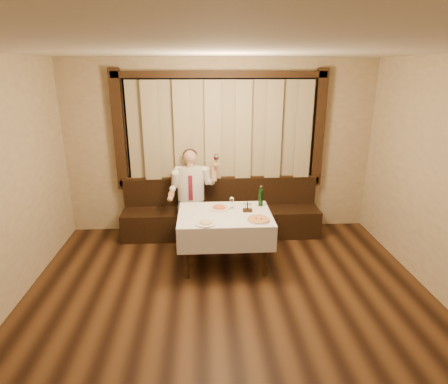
{
  "coord_description": "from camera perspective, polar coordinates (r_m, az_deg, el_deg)",
  "views": [
    {
      "loc": [
        -0.28,
        -3.03,
        2.64
      ],
      "look_at": [
        0.0,
        1.9,
        1.0
      ],
      "focal_mm": 30.0,
      "sensor_mm": 36.0,
      "label": 1
    }
  ],
  "objects": [
    {
      "name": "green_bottle",
      "position": [
        5.37,
        5.61,
        -0.83
      ],
      "size": [
        0.07,
        0.07,
        0.3
      ],
      "rotation": [
        0.0,
        0.0,
        0.18
      ],
      "color": "#0D3F10",
      "rests_on": "dining_table"
    },
    {
      "name": "pizza",
      "position": [
        4.89,
        5.27,
        -4.19
      ],
      "size": [
        0.31,
        0.31,
        0.03
      ],
      "rotation": [
        0.0,
        0.0,
        0.31
      ],
      "color": "white",
      "rests_on": "dining_table"
    },
    {
      "name": "seated_man",
      "position": [
        5.95,
        -5.03,
        0.61
      ],
      "size": [
        0.8,
        0.59,
        1.44
      ],
      "color": "black",
      "rests_on": "ground"
    },
    {
      "name": "pasta_cream",
      "position": [
        4.76,
        -2.79,
        -4.48
      ],
      "size": [
        0.27,
        0.27,
        0.09
      ],
      "rotation": [
        0.0,
        0.0,
        0.29
      ],
      "color": "white",
      "rests_on": "dining_table"
    },
    {
      "name": "pasta_red",
      "position": [
        5.26,
        -0.71,
        -2.18
      ],
      "size": [
        0.29,
        0.29,
        0.1
      ],
      "rotation": [
        0.0,
        0.0,
        -0.3
      ],
      "color": "white",
      "rests_on": "dining_table"
    },
    {
      "name": "cruet_caddy",
      "position": [
        5.16,
        3.59,
        -2.5
      ],
      "size": [
        0.13,
        0.07,
        0.14
      ],
      "rotation": [
        0.0,
        0.0,
        -0.07
      ],
      "color": "black",
      "rests_on": "dining_table"
    },
    {
      "name": "table_wine_glass",
      "position": [
        5.25,
        1.2,
        -1.22
      ],
      "size": [
        0.06,
        0.06,
        0.17
      ],
      "rotation": [
        0.0,
        0.0,
        0.33
      ],
      "color": "white",
      "rests_on": "dining_table"
    },
    {
      "name": "room",
      "position": [
        4.17,
        0.72,
        2.51
      ],
      "size": [
        5.01,
        6.01,
        2.81
      ],
      "color": "black",
      "rests_on": "ground"
    },
    {
      "name": "banquette",
      "position": [
        6.22,
        -0.44,
        -3.65
      ],
      "size": [
        3.2,
        0.61,
        0.94
      ],
      "color": "black",
      "rests_on": "ground"
    },
    {
      "name": "dining_table",
      "position": [
        5.14,
        0.13,
        -4.4
      ],
      "size": [
        1.27,
        0.97,
        0.76
      ],
      "color": "black",
      "rests_on": "ground"
    }
  ]
}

